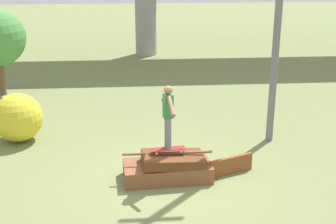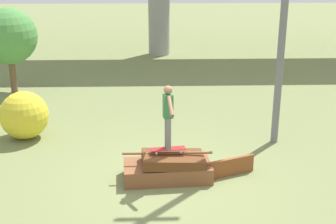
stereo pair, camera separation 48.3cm
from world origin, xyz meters
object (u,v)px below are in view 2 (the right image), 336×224
at_px(skater, 168,113).
at_px(tree_behind_left, 9,36).
at_px(skateboard, 168,149).
at_px(bush_yellow_flowering, 24,115).

bearing_deg(skater, tree_behind_left, 127.51).
xyz_separation_m(skateboard, skater, (0.00, -0.00, 0.89)).
distance_m(skater, tree_behind_left, 9.39).
xyz_separation_m(skater, bush_yellow_flowering, (-4.07, 2.72, -0.97)).
distance_m(skater, bush_yellow_flowering, 4.99).
xyz_separation_m(skater, tree_behind_left, (-5.71, 7.44, 0.50)).
relative_size(skateboard, bush_yellow_flowering, 0.61).
relative_size(skater, tree_behind_left, 0.47).
relative_size(skater, bush_yellow_flowering, 1.10).
bearing_deg(skateboard, bush_yellow_flowering, 146.19).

